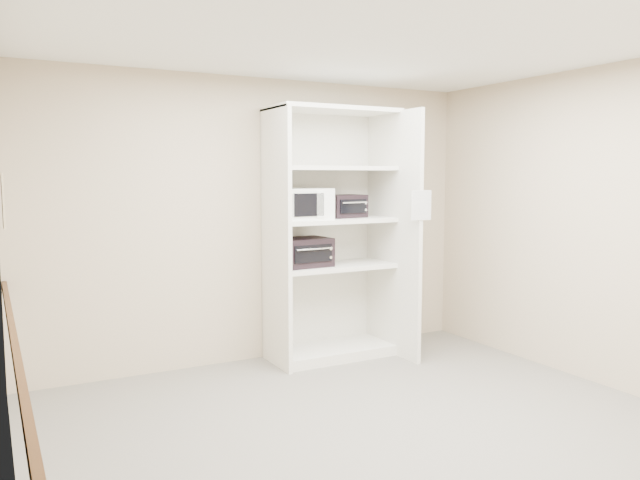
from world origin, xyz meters
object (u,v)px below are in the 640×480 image
shelving_unit (336,242)px  toaster_oven_upper (344,206)px  microwave (303,204)px  toaster_oven_lower (303,252)px

shelving_unit → toaster_oven_upper: bearing=15.8°
shelving_unit → microwave: shelving_unit is taller
toaster_oven_upper → toaster_oven_lower: bearing=175.5°
microwave → toaster_oven_lower: (0.01, 0.03, -0.46)m
shelving_unit → toaster_oven_lower: 0.37m
shelving_unit → toaster_oven_lower: size_ratio=4.96×
shelving_unit → toaster_oven_lower: (-0.36, 0.00, -0.08)m
toaster_oven_upper → toaster_oven_lower: (-0.46, -0.03, -0.43)m
shelving_unit → toaster_oven_upper: 0.37m
toaster_oven_lower → shelving_unit: bearing=-4.2°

